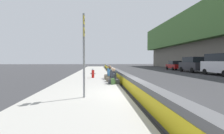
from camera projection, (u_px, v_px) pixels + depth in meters
ground_plane at (135, 96)px, 8.60m from camera, size 160.00×160.00×0.00m
sidewalk_strip at (81, 95)px, 8.40m from camera, size 80.00×4.40×0.14m
jersey_barrier at (135, 87)px, 8.59m from camera, size 76.00×0.45×0.85m
route_sign_post at (84, 49)px, 7.48m from camera, size 0.44×0.09×3.60m
fire_hydrant at (93, 73)px, 16.14m from camera, size 0.26×0.46×0.88m
seated_person_foreground at (114, 79)px, 12.15m from camera, size 0.68×0.77×1.06m
seated_person_middle at (112, 77)px, 13.33m from camera, size 0.85×0.93×1.08m
seated_person_rear at (110, 75)px, 14.80m from camera, size 0.71×0.80×1.12m
seated_person_far at (109, 74)px, 15.92m from camera, size 0.83×0.93×1.17m
backpack at (113, 81)px, 11.73m from camera, size 0.32×0.28×0.40m
parked_car_third at (222, 64)px, 19.97m from camera, size 5.16×2.24×2.56m
parked_car_fourth at (192, 64)px, 25.85m from camera, size 4.83×2.12×2.28m
parked_car_midline at (175, 65)px, 32.43m from camera, size 4.56×2.07×1.71m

